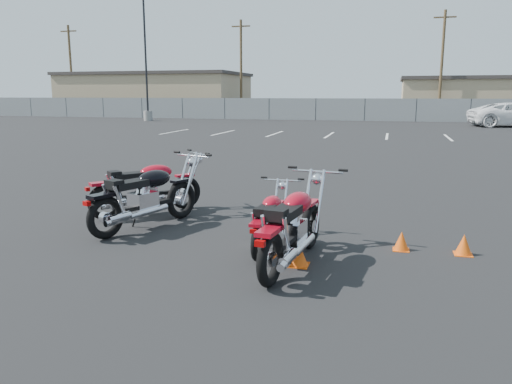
% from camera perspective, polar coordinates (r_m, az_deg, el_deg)
% --- Properties ---
extents(ground, '(120.00, 120.00, 0.00)m').
position_cam_1_polar(ground, '(7.59, -2.66, -5.60)').
color(ground, black).
rests_on(ground, ground).
extents(motorcycle_front_red, '(1.80, 1.98, 1.11)m').
position_cam_1_polar(motorcycle_front_red, '(9.33, -12.40, 0.52)').
color(motorcycle_front_red, black).
rests_on(motorcycle_front_red, ground).
extents(motorcycle_second_black, '(1.32, 2.31, 1.15)m').
position_cam_1_polar(motorcycle_second_black, '(8.37, -12.49, -0.55)').
color(motorcycle_second_black, black).
rests_on(motorcycle_second_black, ground).
extents(motorcycle_third_red, '(0.89, 2.31, 1.13)m').
position_cam_1_polar(motorcycle_third_red, '(6.41, 4.27, -3.99)').
color(motorcycle_third_red, black).
rests_on(motorcycle_third_red, ground).
extents(motorcycle_rear_red, '(0.70, 1.81, 0.89)m').
position_cam_1_polar(motorcycle_rear_red, '(7.17, 1.58, -3.24)').
color(motorcycle_rear_red, black).
rests_on(motorcycle_rear_red, ground).
extents(training_cone_near, '(0.23, 0.23, 0.27)m').
position_cam_1_polar(training_cone_near, '(7.40, 16.29, -5.38)').
color(training_cone_near, '#F8570D').
rests_on(training_cone_near, ground).
extents(training_cone_far, '(0.24, 0.24, 0.29)m').
position_cam_1_polar(training_cone_far, '(7.48, 22.66, -5.57)').
color(training_cone_far, '#F8570D').
rests_on(training_cone_far, ground).
extents(training_cone_extra, '(0.28, 0.28, 0.33)m').
position_cam_1_polar(training_cone_extra, '(6.51, 4.82, -6.96)').
color(training_cone_extra, '#F8570D').
rests_on(training_cone_extra, ground).
extents(light_pole_west, '(0.80, 0.70, 10.29)m').
position_cam_1_polar(light_pole_west, '(42.08, -12.36, 11.61)').
color(light_pole_west, gray).
rests_on(light_pole_west, ground).
extents(chainlink_fence, '(80.06, 0.06, 1.80)m').
position_cam_1_polar(chainlink_fence, '(41.99, 12.31, 9.18)').
color(chainlink_fence, slate).
rests_on(chainlink_fence, ground).
extents(tan_building_west, '(18.40, 10.40, 4.30)m').
position_cam_1_polar(tan_building_west, '(54.59, -11.36, 10.95)').
color(tan_building_west, tan).
rests_on(tan_building_west, ground).
extents(tan_building_east, '(14.40, 9.40, 3.70)m').
position_cam_1_polar(tan_building_east, '(51.50, 24.26, 9.86)').
color(tan_building_east, tan).
rests_on(tan_building_east, ground).
extents(utility_pole_a, '(1.80, 0.24, 9.00)m').
position_cam_1_polar(utility_pole_a, '(56.16, -20.39, 13.06)').
color(utility_pole_a, '#493722').
rests_on(utility_pole_a, ground).
extents(utility_pole_b, '(1.80, 0.24, 9.00)m').
position_cam_1_polar(utility_pole_b, '(49.09, -1.72, 14.10)').
color(utility_pole_b, '#493722').
rests_on(utility_pole_b, ground).
extents(utility_pole_c, '(1.80, 0.24, 9.00)m').
position_cam_1_polar(utility_pole_c, '(46.13, 20.47, 13.61)').
color(utility_pole_c, '#493722').
rests_on(utility_pole_c, ground).
extents(parking_line_stripes, '(15.12, 4.00, 0.01)m').
position_cam_1_polar(parking_line_stripes, '(27.41, 5.24, 6.57)').
color(parking_line_stripes, silver).
rests_on(parking_line_stripes, ground).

